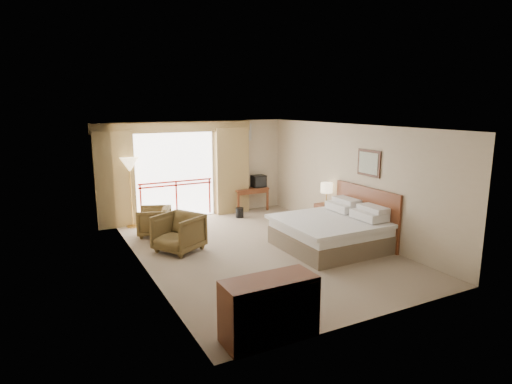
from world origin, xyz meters
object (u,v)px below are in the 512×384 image
wastebasket (240,213)px  armchair_far (155,235)px  table_lamp (327,188)px  bed (332,231)px  desk (249,193)px  floor_lamp (130,167)px  armchair_near (179,251)px  dresser (269,309)px  nightstand (327,217)px  tv (259,181)px  side_table (161,226)px

wastebasket → armchair_far: bearing=-167.8°
armchair_far → table_lamp: bearing=92.0°
bed → desk: (-0.06, 3.98, 0.16)m
desk → floor_lamp: size_ratio=0.58×
armchair_far → armchair_near: size_ratio=0.85×
table_lamp → dresser: 5.58m
desk → armchair_far: size_ratio=1.37×
nightstand → dresser: size_ratio=0.50×
tv → dresser: bearing=-97.7°
bed → dresser: bed is taller
bed → side_table: (-3.26, 2.20, 0.00)m
nightstand → armchair_far: (-4.07, 1.51, -0.32)m
nightstand → armchair_far: 4.35m
tv → desk: bearing=-170.8°
floor_lamp → dresser: floor_lamp is taller
tv → armchair_far: tv is taller
floor_lamp → tv: bearing=2.6°
desk → dresser: dresser is taller
desk → tv: tv is taller
bed → desk: bearing=90.9°
wastebasket → side_table: 2.80m
desk → dresser: size_ratio=0.81×
floor_lamp → armchair_far: bearing=-72.1°
table_lamp → desk: size_ratio=0.50×
armchair_far → side_table: 0.67m
desk → table_lamp: bearing=-67.7°
wastebasket → dresser: 6.44m
table_lamp → armchair_far: size_ratio=0.69×
desk → wastebasket: 1.00m
dresser → table_lamp: bearing=44.7°
tv → armchair_near: tv is taller
desk → tv: size_ratio=2.64×
tv → bed: bearing=-74.3°
armchair_far → bed: bearing=71.6°
table_lamp → floor_lamp: floor_lamp is taller
floor_lamp → dresser: bearing=-85.5°
nightstand → table_lamp: size_ratio=1.22×
table_lamp → armchair_far: 4.45m
bed → armchair_near: bearing=156.1°
table_lamp → armchair_far: table_lamp is taller
table_lamp → bed: bearing=-121.6°
bed → side_table: bearing=146.0°
dresser → wastebasket: bearing=67.4°
bed → side_table: size_ratio=3.83×
bed → desk: 3.98m
desk → armchair_near: 4.03m
table_lamp → wastebasket: 2.68m
desk → tv: (0.30, -0.05, 0.33)m
table_lamp → tv: size_ratio=1.33×
armchair_far → floor_lamp: bearing=-140.4°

